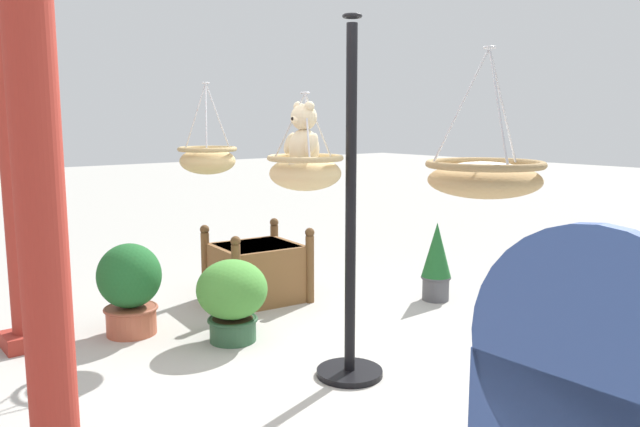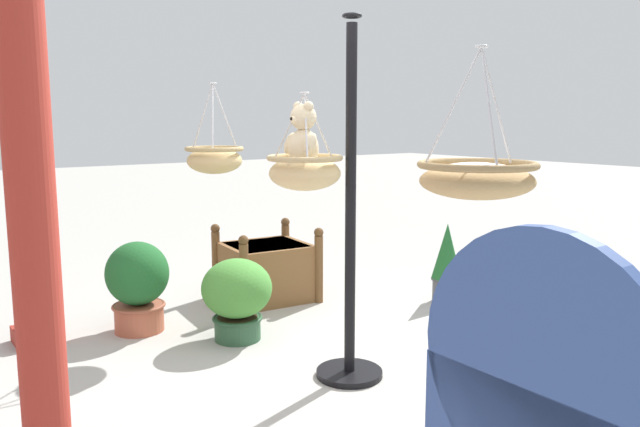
# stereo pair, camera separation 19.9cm
# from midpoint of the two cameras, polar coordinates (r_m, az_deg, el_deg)

# --- Properties ---
(ground_plane) EXTENTS (40.00, 40.00, 0.00)m
(ground_plane) POSITION_cam_midpoint_polar(r_m,az_deg,el_deg) (4.35, -0.51, -14.22)
(ground_plane) COLOR #ADAAA3
(display_pole_central) EXTENTS (0.44, 0.44, 2.33)m
(display_pole_central) POSITION_cam_midpoint_polar(r_m,az_deg,el_deg) (4.06, 1.39, -5.33)
(display_pole_central) COLOR black
(display_pole_central) RESTS_ON ground
(hanging_basket_with_teddy) EXTENTS (0.48, 0.48, 0.61)m
(hanging_basket_with_teddy) POSITION_cam_midpoint_polar(r_m,az_deg,el_deg) (3.92, -2.80, 3.93)
(hanging_basket_with_teddy) COLOR tan
(teddy_bear) EXTENTS (0.29, 0.25, 0.42)m
(teddy_bear) POSITION_cam_midpoint_polar(r_m,az_deg,el_deg) (3.89, -3.08, 6.68)
(teddy_bear) COLOR beige
(hanging_basket_left_high) EXTENTS (0.58, 0.58, 0.73)m
(hanging_basket_left_high) POSITION_cam_midpoint_polar(r_m,az_deg,el_deg) (3.14, 13.08, 3.28)
(hanging_basket_left_high) COLOR tan
(hanging_basket_right_low) EXTENTS (0.46, 0.46, 0.71)m
(hanging_basket_right_low) POSITION_cam_midpoint_polar(r_m,az_deg,el_deg) (5.00, -11.38, 4.92)
(hanging_basket_right_low) COLOR tan
(greenhouse_pillar_left) EXTENTS (0.33, 0.33, 2.60)m
(greenhouse_pillar_left) POSITION_cam_midpoint_polar(r_m,az_deg,el_deg) (5.03, -27.24, 2.69)
(greenhouse_pillar_left) COLOR #9E2D23
(greenhouse_pillar_left) RESTS_ON ground
(greenhouse_pillar_right) EXTENTS (0.39, 0.39, 2.99)m
(greenhouse_pillar_right) POSITION_cam_midpoint_polar(r_m,az_deg,el_deg) (2.92, -26.15, 2.99)
(greenhouse_pillar_right) COLOR #9E2D23
(greenhouse_pillar_right) RESTS_ON ground
(wooden_planter_box) EXTENTS (0.83, 0.90, 0.71)m
(wooden_planter_box) POSITION_cam_midpoint_polar(r_m,az_deg,el_deg) (5.91, -6.75, -5.17)
(wooden_planter_box) COLOR brown
(wooden_planter_box) RESTS_ON ground
(potted_plant_fern_front) EXTENTS (0.28, 0.28, 0.74)m
(potted_plant_fern_front) POSITION_cam_midpoint_polar(r_m,az_deg,el_deg) (5.93, 9.67, -4.33)
(potted_plant_fern_front) COLOR #4C4C51
(potted_plant_fern_front) RESTS_ON ground
(potted_plant_flowering_red) EXTENTS (0.50, 0.50, 0.73)m
(potted_plant_flowering_red) POSITION_cam_midpoint_polar(r_m,az_deg,el_deg) (5.18, -18.08, -6.35)
(potted_plant_flowering_red) COLOR #AD563D
(potted_plant_flowering_red) RESTS_ON ground
(potted_plant_bushy_green) EXTENTS (0.54, 0.54, 0.64)m
(potted_plant_bushy_green) POSITION_cam_midpoint_polar(r_m,az_deg,el_deg) (4.85, -9.22, -7.50)
(potted_plant_bushy_green) COLOR #2D5638
(potted_plant_bushy_green) RESTS_ON ground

